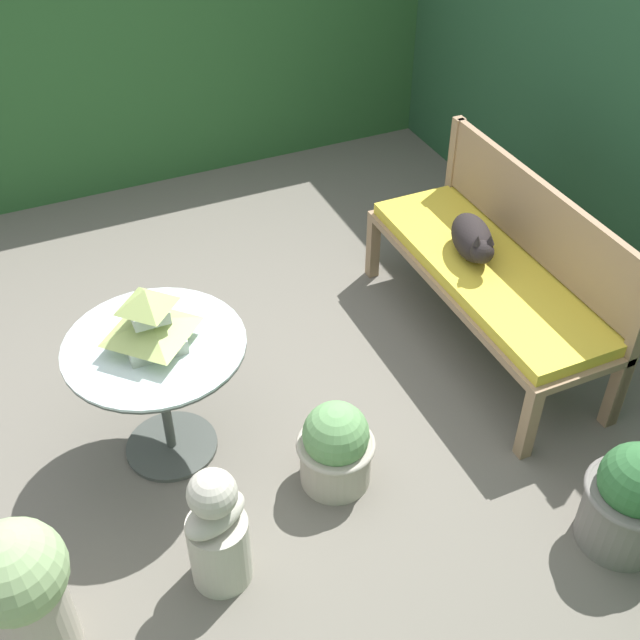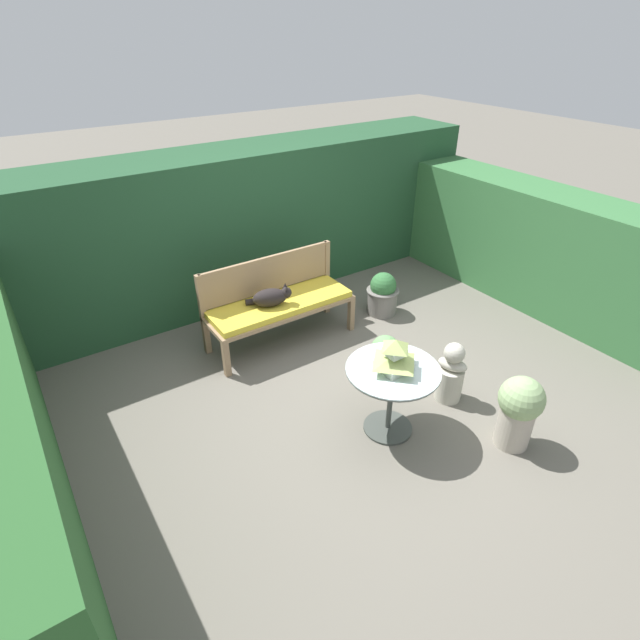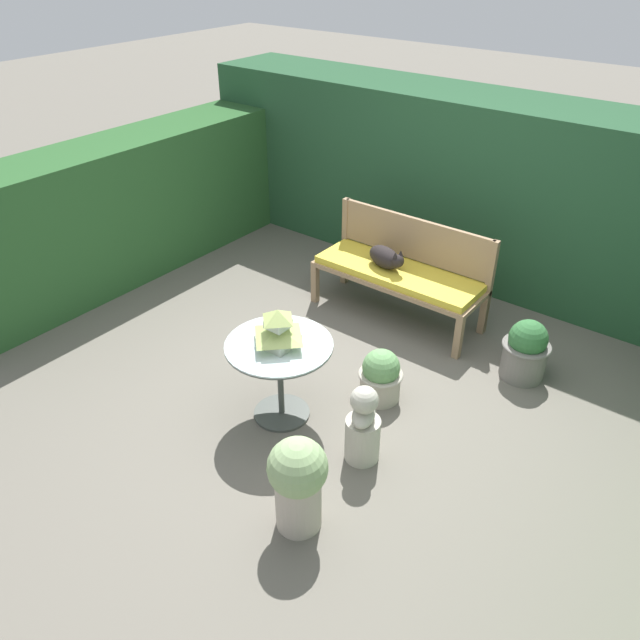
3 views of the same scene
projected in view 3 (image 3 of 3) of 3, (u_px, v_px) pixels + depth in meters
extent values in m
plane|color=#666056|center=(332.00, 388.00, 4.92)|extent=(30.00, 30.00, 0.00)
cube|color=#234C2D|center=(487.00, 189.00, 6.13)|extent=(6.40, 0.91, 1.76)
cube|color=#285628|center=(118.00, 211.00, 6.18)|extent=(0.70, 3.68, 1.36)
cube|color=#937556|center=(315.00, 283.00, 5.94)|extent=(0.06, 0.06, 0.38)
cube|color=#937556|center=(458.00, 338.00, 5.16)|extent=(0.06, 0.06, 0.38)
cube|color=#937556|center=(345.00, 265.00, 6.26)|extent=(0.06, 0.06, 0.38)
cube|color=#937556|center=(484.00, 314.00, 5.48)|extent=(0.06, 0.06, 0.38)
cube|color=#937556|center=(398.00, 278.00, 5.60)|extent=(1.57, 0.54, 0.04)
cube|color=gold|center=(398.00, 273.00, 5.57)|extent=(1.51, 0.50, 0.06)
cube|color=#937556|center=(346.00, 242.00, 6.13)|extent=(0.06, 0.06, 0.89)
cube|color=#937556|center=(488.00, 288.00, 5.35)|extent=(0.06, 0.06, 0.89)
cube|color=#937556|center=(414.00, 239.00, 5.60)|extent=(1.51, 0.04, 0.39)
ellipsoid|color=black|center=(385.00, 257.00, 5.55)|extent=(0.39, 0.28, 0.19)
sphere|color=black|center=(398.00, 261.00, 5.42)|extent=(0.11, 0.11, 0.11)
cone|color=black|center=(401.00, 253.00, 5.40)|extent=(0.04, 0.04, 0.05)
cone|color=black|center=(395.00, 255.00, 5.36)|extent=(0.04, 0.04, 0.05)
cylinder|color=black|center=(381.00, 255.00, 5.72)|extent=(0.21, 0.12, 0.07)
cylinder|color=#424742|center=(282.00, 413.00, 4.65)|extent=(0.42, 0.42, 0.02)
cylinder|color=#424742|center=(280.00, 381.00, 4.49)|extent=(0.04, 0.04, 0.62)
cylinder|color=silver|center=(279.00, 345.00, 4.32)|extent=(0.76, 0.76, 0.01)
torus|color=#424742|center=(279.00, 346.00, 4.32)|extent=(0.76, 0.76, 0.02)
cube|color=#B2BCA8|center=(279.00, 340.00, 4.30)|extent=(0.23, 0.23, 0.06)
pyramid|color=#A8BC66|center=(278.00, 332.00, 4.26)|extent=(0.32, 0.32, 0.07)
cube|color=#B2BCA8|center=(278.00, 324.00, 4.22)|extent=(0.14, 0.14, 0.06)
pyramid|color=#A8BC66|center=(278.00, 315.00, 4.19)|extent=(0.20, 0.20, 0.08)
cylinder|color=#B7B2A3|center=(362.00, 439.00, 4.20)|extent=(0.24, 0.24, 0.33)
ellipsoid|color=#B7B2A3|center=(364.00, 415.00, 4.08)|extent=(0.24, 0.30, 0.10)
sphere|color=#B7B2A3|center=(364.00, 400.00, 4.02)|extent=(0.19, 0.19, 0.19)
cylinder|color=#ADA393|center=(298.00, 499.00, 3.71)|extent=(0.28, 0.28, 0.41)
torus|color=#ADA393|center=(298.00, 477.00, 3.60)|extent=(0.31, 0.31, 0.03)
sphere|color=#89A870|center=(297.00, 467.00, 3.56)|extent=(0.36, 0.36, 0.36)
cylinder|color=slate|center=(524.00, 360.00, 4.97)|extent=(0.35, 0.35, 0.31)
torus|color=slate|center=(527.00, 345.00, 4.90)|extent=(0.38, 0.38, 0.03)
sphere|color=#336B38|center=(528.00, 339.00, 4.86)|extent=(0.30, 0.30, 0.30)
cylinder|color=#ADA393|center=(380.00, 385.00, 4.76)|extent=(0.31, 0.31, 0.23)
torus|color=#ADA393|center=(381.00, 374.00, 4.70)|extent=(0.34, 0.34, 0.03)
sphere|color=#66995B|center=(381.00, 368.00, 4.67)|extent=(0.29, 0.29, 0.29)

